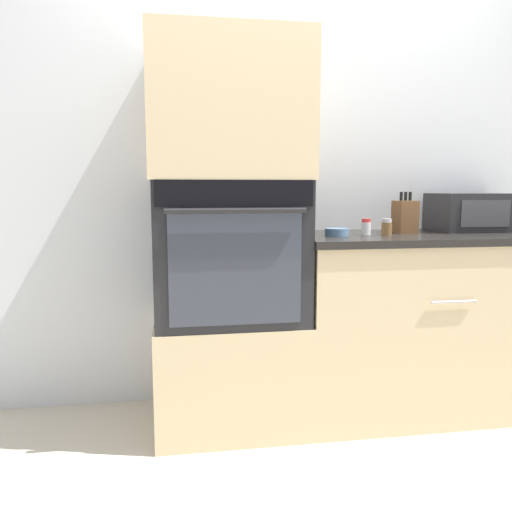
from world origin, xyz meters
TOP-DOWN VIEW (x-y plane):
  - ground_plane at (0.00, 0.00)m, footprint 12.00×12.00m
  - wall_back at (0.00, 0.63)m, footprint 8.00×0.05m
  - oven_cabinet_base at (-0.36, 0.30)m, footprint 0.71×0.60m
  - wall_oven at (-0.36, 0.30)m, footprint 0.69×0.64m
  - oven_cabinet_upper at (-0.36, 0.30)m, footprint 0.71×0.60m
  - counter_unit at (0.64, 0.30)m, footprint 1.30×0.63m
  - microwave at (0.99, 0.42)m, footprint 0.44×0.30m
  - knife_block at (0.57, 0.37)m, footprint 0.10×0.12m
  - bowl at (0.17, 0.26)m, footprint 0.12×0.12m
  - condiment_jar_near at (0.33, 0.28)m, footprint 0.05×0.05m
  - condiment_jar_mid at (0.42, 0.25)m, footprint 0.05×0.05m

SIDE VIEW (x-z plane):
  - ground_plane at x=0.00m, z-range 0.00..0.00m
  - oven_cabinet_base at x=-0.36m, z-range 0.00..0.53m
  - counter_unit at x=0.64m, z-range 0.00..0.92m
  - wall_oven at x=-0.36m, z-range 0.53..1.19m
  - bowl at x=0.17m, z-range 0.92..0.96m
  - condiment_jar_near at x=0.33m, z-range 0.92..1.00m
  - condiment_jar_mid at x=0.42m, z-range 0.92..1.00m
  - knife_block at x=0.57m, z-range 0.90..1.11m
  - microwave at x=0.99m, z-range 0.92..1.13m
  - wall_back at x=0.00m, z-range 0.00..2.50m
  - oven_cabinet_upper at x=-0.36m, z-range 1.19..1.82m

